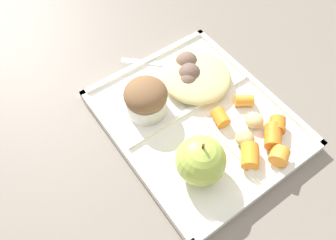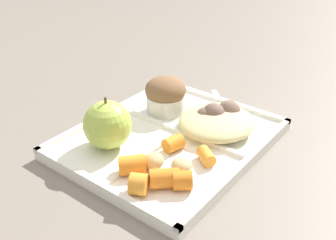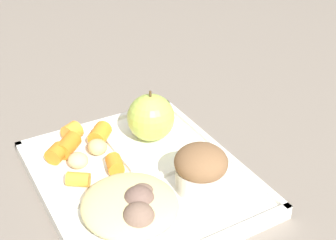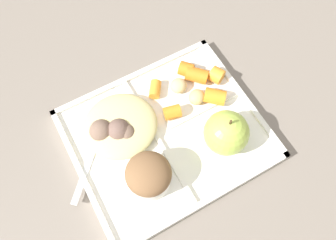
{
  "view_description": "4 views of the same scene",
  "coord_description": "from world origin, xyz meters",
  "px_view_note": "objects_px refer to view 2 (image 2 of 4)",
  "views": [
    {
      "loc": [
        -0.22,
        0.21,
        0.46
      ],
      "look_at": [
        0.01,
        0.05,
        0.04
      ],
      "focal_mm": 36.33,
      "sensor_mm": 36.0,
      "label": 1
    },
    {
      "loc": [
        -0.41,
        -0.31,
        0.34
      ],
      "look_at": [
        -0.02,
        -0.01,
        0.05
      ],
      "focal_mm": 42.34,
      "sensor_mm": 36.0,
      "label": 2
    },
    {
      "loc": [
        0.44,
        -0.21,
        0.4
      ],
      "look_at": [
        -0.04,
        0.07,
        0.06
      ],
      "focal_mm": 49.33,
      "sensor_mm": 36.0,
      "label": 3
    },
    {
      "loc": [
        0.1,
        0.19,
        0.53
      ],
      "look_at": [
        -0.0,
        -0.0,
        0.06
      ],
      "focal_mm": 36.21,
      "sensor_mm": 36.0,
      "label": 4
    }
  ],
  "objects_px": {
    "bran_muffin": "(166,95)",
    "plastic_fork": "(228,114)",
    "green_apple": "(108,125)",
    "lunch_tray": "(170,140)"
  },
  "relations": [
    {
      "from": "bran_muffin",
      "to": "plastic_fork",
      "type": "bearing_deg",
      "value": -59.75
    },
    {
      "from": "bran_muffin",
      "to": "plastic_fork",
      "type": "xyz_separation_m",
      "value": [
        0.05,
        -0.09,
        -0.03
      ]
    },
    {
      "from": "plastic_fork",
      "to": "bran_muffin",
      "type": "bearing_deg",
      "value": 120.25
    },
    {
      "from": "lunch_tray",
      "to": "plastic_fork",
      "type": "xyz_separation_m",
      "value": [
        0.11,
        -0.04,
        0.01
      ]
    },
    {
      "from": "bran_muffin",
      "to": "plastic_fork",
      "type": "distance_m",
      "value": 0.11
    },
    {
      "from": "green_apple",
      "to": "bran_muffin",
      "type": "distance_m",
      "value": 0.14
    },
    {
      "from": "lunch_tray",
      "to": "bran_muffin",
      "type": "height_order",
      "value": "bran_muffin"
    },
    {
      "from": "bran_muffin",
      "to": "lunch_tray",
      "type": "bearing_deg",
      "value": -137.57
    },
    {
      "from": "lunch_tray",
      "to": "plastic_fork",
      "type": "height_order",
      "value": "lunch_tray"
    },
    {
      "from": "bran_muffin",
      "to": "green_apple",
      "type": "bearing_deg",
      "value": 180.0
    }
  ]
}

